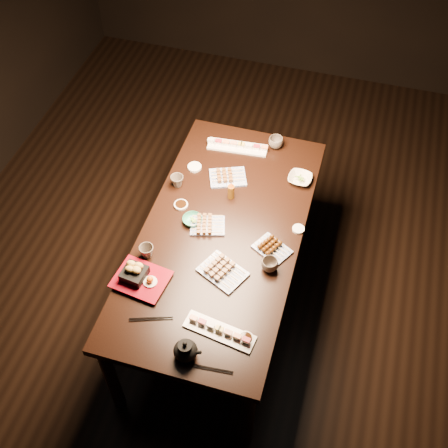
{
  "coord_description": "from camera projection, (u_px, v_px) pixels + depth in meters",
  "views": [
    {
      "loc": [
        0.64,
        -2.13,
        3.28
      ],
      "look_at": [
        0.07,
        -0.17,
        0.77
      ],
      "focal_mm": 45.0,
      "sensor_mm": 36.0,
      "label": 1
    }
  ],
  "objects": [
    {
      "name": "teacup_near_left",
      "position": [
        147.0,
        251.0,
        3.09
      ],
      "size": [
        0.1,
        0.1,
        0.08
      ],
      "primitive_type": "imported",
      "rotation": [
        0.0,
        0.0,
        0.26
      ],
      "color": "#51473E",
      "rests_on": "dining_table"
    },
    {
      "name": "sushi_platter_near",
      "position": [
        219.0,
        330.0,
        2.8
      ],
      "size": [
        0.38,
        0.16,
        0.05
      ],
      "primitive_type": null,
      "rotation": [
        0.0,
        0.0,
        -0.15
      ],
      "color": "white",
      "rests_on": "dining_table"
    },
    {
      "name": "edamame_bowl_green",
      "position": [
        192.0,
        220.0,
        3.25
      ],
      "size": [
        0.14,
        0.14,
        0.04
      ],
      "primitive_type": "imported",
      "rotation": [
        0.0,
        0.0,
        0.28
      ],
      "color": "#31986E",
      "rests_on": "dining_table"
    },
    {
      "name": "ground",
      "position": [
        221.0,
        272.0,
        3.95
      ],
      "size": [
        5.0,
        5.0,
        0.0
      ],
      "primitive_type": "plane",
      "color": "black",
      "rests_on": "ground"
    },
    {
      "name": "teacup_far_right",
      "position": [
        276.0,
        142.0,
        3.64
      ],
      "size": [
        0.13,
        0.13,
        0.07
      ],
      "primitive_type": "imported",
      "rotation": [
        0.0,
        0.0,
        -0.51
      ],
      "color": "#51473E",
      "rests_on": "dining_table"
    },
    {
      "name": "tempura_tray",
      "position": [
        140.0,
        276.0,
        2.97
      ],
      "size": [
        0.31,
        0.26,
        0.1
      ],
      "primitive_type": null,
      "rotation": [
        0.0,
        0.0,
        -0.13
      ],
      "color": "black",
      "rests_on": "dining_table"
    },
    {
      "name": "yakitori_plate_right",
      "position": [
        223.0,
        270.0,
        3.02
      ],
      "size": [
        0.29,
        0.26,
        0.06
      ],
      "primitive_type": null,
      "rotation": [
        0.0,
        0.0,
        -0.44
      ],
      "color": "#828EB6",
      "rests_on": "dining_table"
    },
    {
      "name": "sushi_platter_far",
      "position": [
        238.0,
        145.0,
        3.65
      ],
      "size": [
        0.39,
        0.14,
        0.05
      ],
      "primitive_type": null,
      "rotation": [
        0.0,
        0.0,
        3.22
      ],
      "color": "white",
      "rests_on": "dining_table"
    },
    {
      "name": "chopsticks_near",
      "position": [
        151.0,
        319.0,
        2.86
      ],
      "size": [
        0.22,
        0.09,
        0.01
      ],
      "primitive_type": null,
      "rotation": [
        0.0,
        0.0,
        0.33
      ],
      "color": "black",
      "rests_on": "dining_table"
    },
    {
      "name": "yakitori_plate_center",
      "position": [
        208.0,
        224.0,
        3.23
      ],
      "size": [
        0.23,
        0.19,
        0.05
      ],
      "primitive_type": null,
      "rotation": [
        0.0,
        0.0,
        0.28
      ],
      "color": "#828EB6",
      "rests_on": "dining_table"
    },
    {
      "name": "edamame_bowl_cream",
      "position": [
        300.0,
        179.0,
        3.46
      ],
      "size": [
        0.16,
        0.16,
        0.04
      ],
      "primitive_type": "imported",
      "rotation": [
        0.0,
        0.0,
        -0.09
      ],
      "color": "beige",
      "rests_on": "dining_table"
    },
    {
      "name": "yakitori_plate_left",
      "position": [
        228.0,
        175.0,
        3.47
      ],
      "size": [
        0.27,
        0.23,
        0.06
      ],
      "primitive_type": null,
      "rotation": [
        0.0,
        0.0,
        0.38
      ],
      "color": "#828EB6",
      "rests_on": "dining_table"
    },
    {
      "name": "sauce_dish_nw",
      "position": [
        195.0,
        167.0,
        3.54
      ],
      "size": [
        0.1,
        0.1,
        0.02
      ],
      "primitive_type": "cylinder",
      "rotation": [
        0.0,
        0.0,
        -0.19
      ],
      "color": "white",
      "rests_on": "dining_table"
    },
    {
      "name": "tsukune_plate",
      "position": [
        272.0,
        247.0,
        3.12
      ],
      "size": [
        0.24,
        0.22,
        0.05
      ],
      "primitive_type": null,
      "rotation": [
        0.0,
        0.0,
        -0.51
      ],
      "color": "#828EB6",
      "rests_on": "dining_table"
    },
    {
      "name": "teapot",
      "position": [
        185.0,
        349.0,
        2.69
      ],
      "size": [
        0.15,
        0.15,
        0.12
      ],
      "primitive_type": null,
      "rotation": [
        0.0,
        0.0,
        0.04
      ],
      "color": "black",
      "rests_on": "dining_table"
    },
    {
      "name": "sauce_dish_west",
      "position": [
        181.0,
        205.0,
        3.34
      ],
      "size": [
        0.11,
        0.11,
        0.01
      ],
      "primitive_type": "cylinder",
      "rotation": [
        0.0,
        0.0,
        -0.42
      ],
      "color": "white",
      "rests_on": "dining_table"
    },
    {
      "name": "teacup_far_left",
      "position": [
        177.0,
        181.0,
        3.42
      ],
      "size": [
        0.11,
        0.11,
        0.07
      ],
      "primitive_type": "imported",
      "rotation": [
        0.0,
        0.0,
        -0.54
      ],
      "color": "#51473E",
      "rests_on": "dining_table"
    },
    {
      "name": "condiment_bottle",
      "position": [
        231.0,
        190.0,
        3.34
      ],
      "size": [
        0.05,
        0.05,
        0.13
      ],
      "primitive_type": "cylinder",
      "rotation": [
        0.0,
        0.0,
        0.19
      ],
      "color": "brown",
      "rests_on": "dining_table"
    },
    {
      "name": "sauce_dish_east",
      "position": [
        298.0,
        229.0,
        3.23
      ],
      "size": [
        0.07,
        0.07,
        0.01
      ],
      "primitive_type": "cylinder",
      "rotation": [
        0.0,
        0.0,
        0.02
      ],
      "color": "white",
      "rests_on": "dining_table"
    },
    {
      "name": "sauce_dish_se",
      "position": [
        245.0,
        339.0,
        2.78
      ],
      "size": [
        0.1,
        0.1,
        0.01
      ],
      "primitive_type": "cylinder",
      "rotation": [
        0.0,
        0.0,
        0.26
      ],
      "color": "white",
      "rests_on": "dining_table"
    },
    {
      "name": "teacup_mid_right",
      "position": [
        270.0,
        265.0,
        3.03
      ],
      "size": [
        0.11,
        0.11,
        0.07
      ],
      "primitive_type": "imported",
      "rotation": [
        0.0,
        0.0,
        -0.28
      ],
      "color": "#51473E",
      "rests_on": "dining_table"
    },
    {
      "name": "dining_table",
      "position": [
        222.0,
        270.0,
        3.51
      ],
      "size": [
        1.1,
        1.89,
        0.75
      ],
      "primitive_type": "cube",
      "rotation": [
        0.0,
        0.0,
        -0.11
      ],
      "color": "black",
      "rests_on": "ground"
    },
    {
      "name": "chopsticks_se",
      "position": [
        213.0,
        369.0,
        2.69
      ],
      "size": [
        0.2,
        0.04,
        0.01
      ],
      "primitive_type": null,
      "rotation": [
        0.0,
        0.0,
        0.09
      ],
      "color": "black",
      "rests_on": "dining_table"
    }
  ]
}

